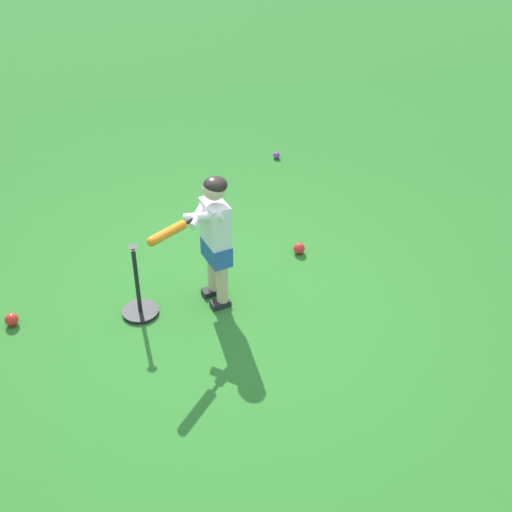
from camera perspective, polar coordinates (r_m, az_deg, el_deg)
The scene contains 6 objects.
ground_plane at distance 5.51m, azimuth -2.51°, elevation -3.94°, with size 40.00×40.00×0.00m, color #2D7528.
child_batter at distance 5.16m, azimuth -3.53°, elevation 2.00°, with size 0.73×0.48×1.08m.
play_ball_near_batter at distance 5.59m, azimuth -19.16°, elevation -4.88°, with size 0.10×0.10×0.10m, color red.
play_ball_center_lawn at distance 7.57m, azimuth 1.66°, elevation 8.15°, with size 0.07×0.07×0.07m, color purple.
play_ball_behind_batter at distance 6.04m, azimuth 3.50°, elevation 0.61°, with size 0.10×0.10×0.10m, color red.
batting_tee at distance 5.43m, azimuth -9.41°, elevation -3.73°, with size 0.28×0.28×0.62m.
Camera 1 is at (4.17, 0.95, 3.46)m, focal length 49.46 mm.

